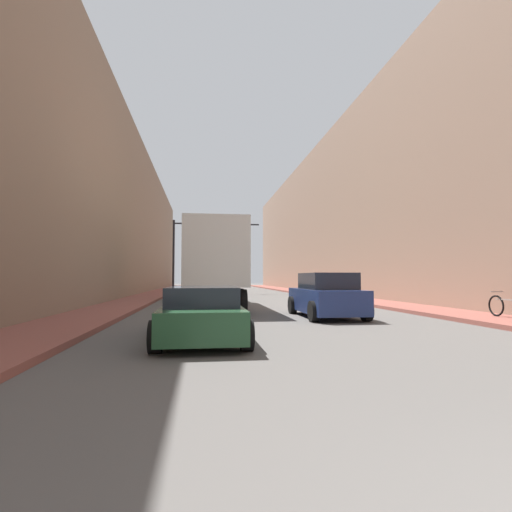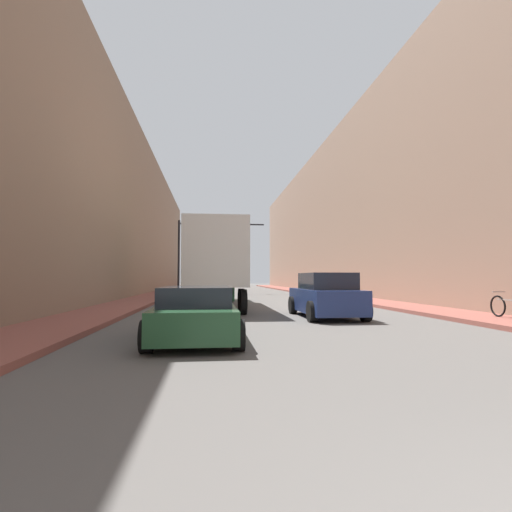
{
  "view_description": "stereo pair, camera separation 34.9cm",
  "coord_description": "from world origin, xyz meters",
  "px_view_note": "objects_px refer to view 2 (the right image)",
  "views": [
    {
      "loc": [
        -2.81,
        -0.71,
        1.46
      ],
      "look_at": [
        -0.69,
        15.0,
        2.33
      ],
      "focal_mm": 28.0,
      "sensor_mm": 36.0,
      "label": 1
    },
    {
      "loc": [
        -2.46,
        -0.75,
        1.46
      ],
      "look_at": [
        -0.69,
        15.0,
        2.33
      ],
      "focal_mm": 28.0,
      "sensor_mm": 36.0,
      "label": 2
    }
  ],
  "objects_px": {
    "sedan_car": "(196,313)",
    "suv_car": "(326,296)",
    "parked_bicycle": "(510,307)",
    "traffic_signal_gantry": "(203,241)",
    "semi_truck": "(214,265)"
  },
  "relations": [
    {
      "from": "semi_truck",
      "to": "suv_car",
      "type": "bearing_deg",
      "value": -58.84
    },
    {
      "from": "traffic_signal_gantry",
      "to": "semi_truck",
      "type": "bearing_deg",
      "value": -86.44
    },
    {
      "from": "semi_truck",
      "to": "sedan_car",
      "type": "height_order",
      "value": "semi_truck"
    },
    {
      "from": "sedan_car",
      "to": "traffic_signal_gantry",
      "type": "distance_m",
      "value": 27.42
    },
    {
      "from": "sedan_car",
      "to": "suv_car",
      "type": "xyz_separation_m",
      "value": [
        4.57,
        4.74,
        0.17
      ]
    },
    {
      "from": "suv_car",
      "to": "semi_truck",
      "type": "bearing_deg",
      "value": 121.16
    },
    {
      "from": "semi_truck",
      "to": "suv_car",
      "type": "xyz_separation_m",
      "value": [
        4.06,
        -6.71,
        -1.38
      ]
    },
    {
      "from": "semi_truck",
      "to": "traffic_signal_gantry",
      "type": "bearing_deg",
      "value": 93.56
    },
    {
      "from": "sedan_car",
      "to": "traffic_signal_gantry",
      "type": "height_order",
      "value": "traffic_signal_gantry"
    },
    {
      "from": "semi_truck",
      "to": "parked_bicycle",
      "type": "xyz_separation_m",
      "value": [
        9.44,
        -9.23,
        -1.63
      ]
    },
    {
      "from": "semi_truck",
      "to": "parked_bicycle",
      "type": "height_order",
      "value": "semi_truck"
    },
    {
      "from": "suv_car",
      "to": "sedan_car",
      "type": "bearing_deg",
      "value": -133.95
    },
    {
      "from": "sedan_car",
      "to": "parked_bicycle",
      "type": "distance_m",
      "value": 10.21
    },
    {
      "from": "suv_car",
      "to": "parked_bicycle",
      "type": "bearing_deg",
      "value": -25.07
    },
    {
      "from": "traffic_signal_gantry",
      "to": "sedan_car",
      "type": "bearing_deg",
      "value": -89.03
    }
  ]
}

